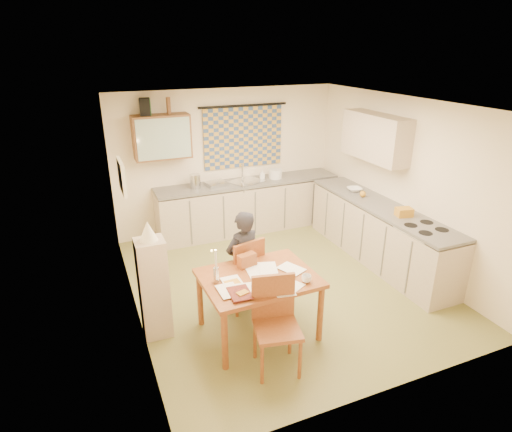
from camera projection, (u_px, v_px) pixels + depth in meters
name	position (u px, v px, depth m)	size (l,w,h in m)	color
floor	(281.00, 283.00, 6.13)	(4.00, 4.50, 0.02)	olive
ceiling	(285.00, 103.00, 5.19)	(4.00, 4.50, 0.02)	white
wall_back	(227.00, 161.00, 7.59)	(4.00, 0.02, 2.50)	#F8E6C4
wall_front	(397.00, 282.00, 3.73)	(4.00, 0.02, 2.50)	#F8E6C4
wall_left	(127.00, 224.00, 4.94)	(0.02, 4.50, 2.50)	#F8E6C4
wall_right	(404.00, 183.00, 6.38)	(0.02, 4.50, 2.50)	#F8E6C4
window_blind	(243.00, 137.00, 7.52)	(1.45, 0.03, 1.05)	#314B7A
curtain_rod	(243.00, 106.00, 7.29)	(0.04, 0.04, 1.60)	black
wall_cabinet	(162.00, 137.00, 6.82)	(0.90, 0.34, 0.70)	brown
wall_cabinet_glass	(164.00, 139.00, 6.67)	(0.84, 0.02, 0.64)	#99B2A5
upper_cabinet_right	(375.00, 137.00, 6.56)	(0.34, 1.30, 0.70)	tan
framed_print	(122.00, 177.00, 5.13)	(0.04, 0.50, 0.40)	silver
print_canvas	(124.00, 176.00, 5.14)	(0.01, 0.42, 0.32)	white
counter_back	(249.00, 206.00, 7.73)	(3.30, 0.62, 0.92)	tan
counter_right	(378.00, 233.00, 6.63)	(0.62, 2.95, 0.92)	tan
stove	(421.00, 259.00, 5.83)	(0.59, 0.59, 0.91)	white
sink	(247.00, 184.00, 7.55)	(0.55, 0.45, 0.10)	silver
tap	(242.00, 171.00, 7.64)	(0.03, 0.03, 0.28)	silver
dish_rack	(216.00, 184.00, 7.33)	(0.35, 0.30, 0.06)	silver
kettle	(195.00, 181.00, 7.16)	(0.18, 0.18, 0.24)	silver
mixing_bowl	(275.00, 174.00, 7.71)	(0.24, 0.24, 0.16)	white
soap_bottle	(262.00, 174.00, 7.66)	(0.09, 0.09, 0.17)	white
bowl	(354.00, 189.00, 7.05)	(0.27, 0.27, 0.06)	white
orange_bag	(404.00, 212.00, 6.01)	(0.22, 0.16, 0.12)	#C28622
fruit_orange	(363.00, 194.00, 6.77)	(0.10, 0.10, 0.10)	#C28622
speaker	(145.00, 107.00, 6.56)	(0.16, 0.20, 0.26)	black
bottle_green	(149.00, 107.00, 6.58)	(0.07, 0.07, 0.26)	#195926
bottle_brown	(169.00, 106.00, 6.69)	(0.07, 0.07, 0.26)	brown
dining_table	(258.00, 304.00, 4.95)	(1.29, 1.00, 0.75)	brown
chair_far	(241.00, 285.00, 5.49)	(0.54, 0.54, 0.98)	brown
chair_near	(276.00, 342.00, 4.43)	(0.54, 0.54, 1.00)	brown
person	(243.00, 262.00, 5.31)	(0.55, 0.43, 1.34)	black
shelf_stand	(154.00, 289.00, 4.84)	(0.32, 0.30, 1.21)	tan
lampshade	(148.00, 231.00, 4.57)	(0.20, 0.20, 0.22)	silver
letter_rack	(247.00, 260.00, 4.99)	(0.22, 0.10, 0.16)	brown
mug	(307.00, 279.00, 4.68)	(0.12, 0.12, 0.09)	white
magazine	(230.00, 296.00, 4.41)	(0.24, 0.31, 0.03)	maroon
book	(227.00, 287.00, 4.58)	(0.18, 0.24, 0.02)	#C28622
orange_box	(243.00, 294.00, 4.43)	(0.12, 0.08, 0.04)	#C28622
eyeglasses	(283.00, 284.00, 4.64)	(0.13, 0.04, 0.02)	black
candle_holder	(216.00, 275.00, 4.65)	(0.06, 0.06, 0.18)	silver
candle	(216.00, 259.00, 4.57)	(0.02, 0.02, 0.22)	white
candle_flame	(212.00, 251.00, 4.49)	(0.02, 0.02, 0.02)	#FFCC66
papers	(263.00, 278.00, 4.74)	(1.10, 0.81, 0.02)	white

